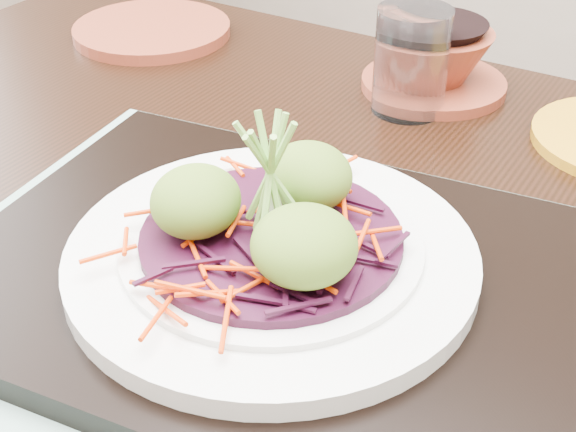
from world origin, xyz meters
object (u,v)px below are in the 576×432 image
Objects in this scene: serving_tray at (272,276)px; terracotta_side_plate at (152,30)px; water_glass at (411,61)px; dining_table at (296,314)px; white_plate at (272,254)px; terracotta_bowl_set at (436,64)px.

serving_tray is 2.30× the size of terracotta_side_plate.
terracotta_side_plate is 0.36m from water_glass.
white_plate reaches higher than dining_table.
water_glass is at bearing 100.82° from white_plate.
white_plate is at bearing -79.18° from water_glass.
serving_tray is (0.04, -0.08, 0.11)m from dining_table.
terracotta_side_plate is at bearing 144.65° from dining_table.
serving_tray is at bearing -37.43° from terracotta_side_plate.
terracotta_bowl_set is at bearing 90.15° from water_glass.
serving_tray is at bearing -97.13° from white_plate.
dining_table is at bearing -83.95° from water_glass.
white_plate is (0.00, 0.00, 0.02)m from serving_tray.
serving_tray is 1.54× the size of white_plate.
serving_tray is 0.02m from white_plate.
white_plate is at bearing 72.20° from serving_tray.
water_glass is (-0.06, 0.32, 0.02)m from white_plate.
white_plate reaches higher than terracotta_side_plate.
terracotta_side_plate is (-0.42, 0.32, -0.01)m from serving_tray.
terracotta_bowl_set reaches higher than serving_tray.
water_glass reaches higher than white_plate.
water_glass is 0.06m from terracotta_bowl_set.
terracotta_side_plate is 1.09× the size of terracotta_bowl_set.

